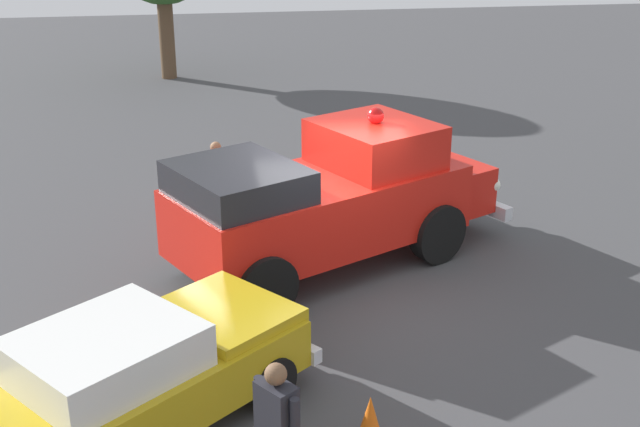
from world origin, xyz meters
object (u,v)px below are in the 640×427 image
object	(u,v)px
lawn_chair_near_truck	(216,175)
spectator_standing	(277,424)
vintage_fire_truck	(331,198)
spectator_seated	(218,171)
traffic_cone	(370,421)
classic_hot_rod	(134,376)

from	to	relation	value
lawn_chair_near_truck	spectator_standing	size ratio (longest dim) A/B	0.61
vintage_fire_truck	lawn_chair_near_truck	bearing A→B (deg)	29.26
spectator_seated	traffic_cone	size ratio (longest dim) A/B	2.03
spectator_seated	spectator_standing	xyz separation A→B (m)	(-8.83, -0.24, 0.27)
lawn_chair_near_truck	classic_hot_rod	bearing A→B (deg)	170.68
vintage_fire_truck	traffic_cone	bearing A→B (deg)	175.70
lawn_chair_near_truck	spectator_seated	xyz separation A→B (m)	(-0.12, -0.05, 0.11)
vintage_fire_truck	lawn_chair_near_truck	size ratio (longest dim) A/B	6.16
vintage_fire_truck	spectator_standing	distance (m)	5.92
vintage_fire_truck	spectator_seated	size ratio (longest dim) A/B	4.87
classic_hot_rod	spectator_standing	world-z (taller)	spectator_standing
lawn_chair_near_truck	spectator_seated	world-z (taller)	spectator_seated
spectator_standing	traffic_cone	distance (m)	1.55
classic_hot_rod	lawn_chair_near_truck	size ratio (longest dim) A/B	4.46
spectator_standing	lawn_chair_near_truck	bearing A→B (deg)	1.85
lawn_chair_near_truck	traffic_cone	size ratio (longest dim) A/B	1.61
vintage_fire_truck	spectator_seated	world-z (taller)	vintage_fire_truck
lawn_chair_near_truck	spectator_standing	bearing A→B (deg)	-178.15
vintage_fire_truck	classic_hot_rod	distance (m)	5.23
classic_hot_rod	lawn_chair_near_truck	world-z (taller)	classic_hot_rod
lawn_chair_near_truck	spectator_standing	xyz separation A→B (m)	(-8.95, -0.29, 0.37)
spectator_seated	vintage_fire_truck	bearing A→B (deg)	-150.42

